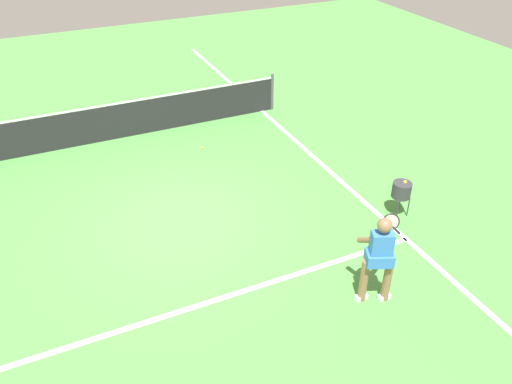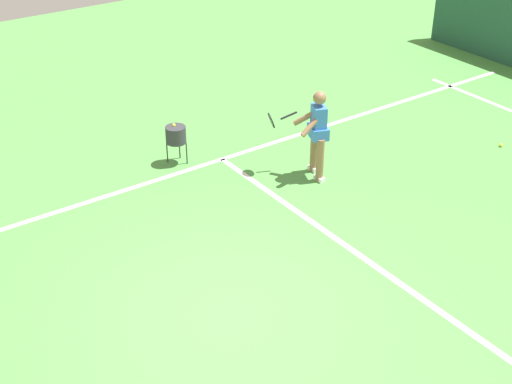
% 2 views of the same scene
% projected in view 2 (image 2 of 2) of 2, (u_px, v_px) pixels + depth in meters
% --- Properties ---
extents(ground_plane, '(28.00, 28.00, 0.00)m').
position_uv_depth(ground_plane, '(224.00, 311.00, 9.29)').
color(ground_plane, '#4C9342').
extents(service_line_marking, '(7.09, 0.10, 0.01)m').
position_uv_depth(service_line_marking, '(355.00, 252.00, 10.42)').
color(service_line_marking, white).
rests_on(service_line_marking, ground).
extents(sideline_right_marking, '(0.10, 19.54, 0.01)m').
position_uv_depth(sideline_right_marking, '(106.00, 196.00, 11.79)').
color(sideline_right_marking, white).
rests_on(sideline_right_marking, ground).
extents(tennis_player, '(1.01, 0.85, 1.55)m').
position_uv_depth(tennis_player, '(316.00, 131.00, 11.97)').
color(tennis_player, '#8C6647').
rests_on(tennis_player, ground).
extents(tennis_ball_near, '(0.07, 0.07, 0.07)m').
position_uv_depth(tennis_ball_near, '(501.00, 145.00, 13.33)').
color(tennis_ball_near, '#D1E533').
rests_on(tennis_ball_near, ground).
extents(ball_hopper, '(0.36, 0.36, 0.74)m').
position_uv_depth(ball_hopper, '(176.00, 135.00, 12.53)').
color(ball_hopper, '#333338').
rests_on(ball_hopper, ground).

